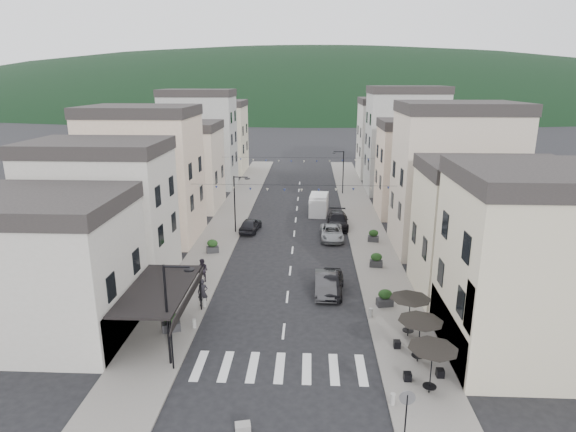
% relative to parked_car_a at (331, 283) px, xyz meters
% --- Properties ---
extents(ground, '(700.00, 700.00, 0.00)m').
position_rel_parked_car_a_xyz_m(ground, '(-3.19, -11.83, -0.79)').
color(ground, black).
rests_on(ground, ground).
extents(sidewalk_left, '(4.00, 76.00, 0.12)m').
position_rel_parked_car_a_xyz_m(sidewalk_left, '(-10.69, 20.17, -0.73)').
color(sidewalk_left, slate).
rests_on(sidewalk_left, ground).
extents(sidewalk_right, '(4.00, 76.00, 0.12)m').
position_rel_parked_car_a_xyz_m(sidewalk_right, '(4.31, 20.17, -0.73)').
color(sidewalk_right, slate).
rests_on(sidewalk_right, ground).
extents(hill_backdrop, '(640.00, 360.00, 70.00)m').
position_rel_parked_car_a_xyz_m(hill_backdrop, '(-3.19, 288.17, -0.79)').
color(hill_backdrop, black).
rests_on(hill_backdrop, ground).
extents(boutique_building, '(12.00, 8.00, 8.00)m').
position_rel_parked_car_a_xyz_m(boutique_building, '(-18.69, -6.83, 3.21)').
color(boutique_building, '#B7B3A8').
rests_on(boutique_building, ground).
extents(bistro_building, '(10.00, 8.00, 10.00)m').
position_rel_parked_car_a_xyz_m(bistro_building, '(11.31, -7.83, 4.21)').
color(bistro_building, beige).
rests_on(bistro_building, ground).
extents(boutique_awning, '(3.77, 7.50, 3.28)m').
position_rel_parked_car_a_xyz_m(boutique_awning, '(-10.44, -6.83, 2.33)').
color(boutique_awning, black).
rests_on(boutique_awning, ground).
extents(buildings_row_left, '(10.20, 54.16, 14.00)m').
position_rel_parked_car_a_xyz_m(buildings_row_left, '(-17.69, 25.92, 5.33)').
color(buildings_row_left, '#B7B3A8').
rests_on(buildings_row_left, ground).
extents(buildings_row_right, '(10.20, 54.16, 14.50)m').
position_rel_parked_car_a_xyz_m(buildings_row_right, '(11.31, 24.76, 5.53)').
color(buildings_row_right, beige).
rests_on(buildings_row_right, ground).
extents(cafe_terrace, '(2.50, 8.10, 2.53)m').
position_rel_parked_car_a_xyz_m(cafe_terrace, '(4.51, -9.03, 1.57)').
color(cafe_terrace, black).
rests_on(cafe_terrace, ground).
extents(streetlamp_left_near, '(1.70, 0.56, 6.00)m').
position_rel_parked_car_a_xyz_m(streetlamp_left_near, '(-9.01, -9.83, 2.91)').
color(streetlamp_left_near, black).
rests_on(streetlamp_left_near, ground).
extents(streetlamp_left_far, '(1.70, 0.56, 6.00)m').
position_rel_parked_car_a_xyz_m(streetlamp_left_far, '(-9.01, 14.17, 2.91)').
color(streetlamp_left_far, black).
rests_on(streetlamp_left_far, ground).
extents(streetlamp_right_far, '(1.70, 0.56, 6.00)m').
position_rel_parked_car_a_xyz_m(streetlamp_right_far, '(2.63, 32.17, 2.91)').
color(streetlamp_right_far, black).
rests_on(streetlamp_right_far, ground).
extents(traffic_sign, '(0.70, 0.07, 2.70)m').
position_rel_parked_car_a_xyz_m(traffic_sign, '(2.61, -15.33, 1.14)').
color(traffic_sign, black).
rests_on(traffic_sign, ground).
extents(bollards, '(11.66, 10.26, 0.60)m').
position_rel_parked_car_a_xyz_m(bollards, '(-3.19, -6.33, -0.37)').
color(bollards, gray).
rests_on(bollards, ground).
extents(bunting_near, '(19.00, 0.28, 0.62)m').
position_rel_parked_car_a_xyz_m(bunting_near, '(-3.19, 10.17, 4.87)').
color(bunting_near, black).
rests_on(bunting_near, ground).
extents(bunting_far, '(19.00, 0.28, 0.62)m').
position_rel_parked_car_a_xyz_m(bunting_far, '(-3.19, 26.17, 4.87)').
color(bunting_far, black).
rests_on(bunting_far, ground).
extents(parked_car_a, '(2.27, 4.77, 1.57)m').
position_rel_parked_car_a_xyz_m(parked_car_a, '(0.00, 0.00, 0.00)').
color(parked_car_a, black).
rests_on(parked_car_a, ground).
extents(parked_car_b, '(1.60, 4.47, 1.47)m').
position_rel_parked_car_a_xyz_m(parked_car_b, '(-0.39, -0.03, -0.05)').
color(parked_car_b, '#2E2E30').
rests_on(parked_car_b, ground).
extents(parked_car_c, '(2.29, 4.89, 1.35)m').
position_rel_parked_car_a_xyz_m(parked_car_c, '(0.60, 12.61, -0.11)').
color(parked_car_c, gray).
rests_on(parked_car_c, ground).
extents(parked_car_d, '(2.29, 5.39, 1.55)m').
position_rel_parked_car_a_xyz_m(parked_car_d, '(1.41, 16.59, -0.01)').
color(parked_car_d, black).
rests_on(parked_car_d, ground).
extents(parked_car_e, '(2.24, 4.41, 1.44)m').
position_rel_parked_car_a_xyz_m(parked_car_e, '(-7.79, 14.74, -0.07)').
color(parked_car_e, black).
rests_on(parked_car_e, ground).
extents(delivery_van, '(2.42, 5.20, 2.42)m').
position_rel_parked_car_a_xyz_m(delivery_van, '(-0.54, 22.15, 0.40)').
color(delivery_van, silver).
rests_on(delivery_van, ground).
extents(pedestrian_a, '(0.75, 0.54, 1.94)m').
position_rel_parked_car_a_xyz_m(pedestrian_a, '(-8.99, -2.72, 0.31)').
color(pedestrian_a, black).
rests_on(pedestrian_a, sidewalk_left).
extents(pedestrian_b, '(1.08, 0.97, 1.85)m').
position_rel_parked_car_a_xyz_m(pedestrian_b, '(-9.90, 1.41, 0.26)').
color(pedestrian_b, black).
rests_on(pedestrian_b, sidewalk_left).
extents(concrete_block_c, '(0.79, 0.64, 0.40)m').
position_rel_parked_car_a_xyz_m(concrete_block_c, '(-4.54, -14.91, -0.59)').
color(concrete_block_c, gray).
rests_on(concrete_block_c, ground).
extents(planter_la, '(1.28, 0.98, 1.27)m').
position_rel_parked_car_a_xyz_m(planter_la, '(-10.25, -6.29, -0.05)').
color(planter_la, '#2A292C').
rests_on(planter_la, sidewalk_left).
extents(planter_lb, '(1.23, 0.88, 1.24)m').
position_rel_parked_car_a_xyz_m(planter_lb, '(-10.44, 7.91, -0.06)').
color(planter_lb, '#2A2A2D').
rests_on(planter_lb, sidewalk_left).
extents(planter_ra, '(1.21, 0.83, 1.24)m').
position_rel_parked_car_a_xyz_m(planter_ra, '(3.68, -2.19, -0.07)').
color(planter_ra, '#2C2C2E').
rests_on(planter_ra, sidewalk_right).
extents(planter_rb, '(1.15, 0.73, 1.22)m').
position_rel_parked_car_a_xyz_m(planter_rb, '(4.03, 5.13, -0.08)').
color(planter_rb, '#28282A').
rests_on(planter_rb, sidewalk_right).
extents(planter_rc, '(1.13, 0.72, 1.19)m').
position_rel_parked_car_a_xyz_m(planter_rc, '(4.61, 11.72, -0.09)').
color(planter_rc, '#2D2D2F').
rests_on(planter_rc, sidewalk_right).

